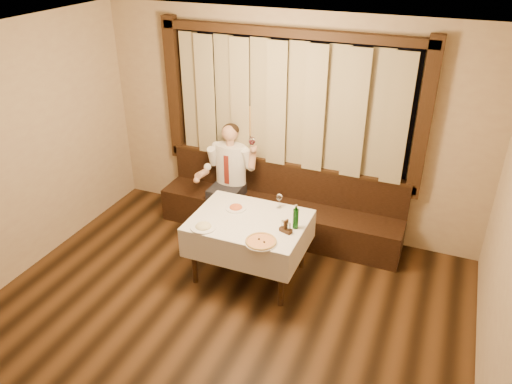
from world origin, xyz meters
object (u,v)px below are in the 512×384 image
at_px(cruet_caddy, 286,228).
at_px(banquette, 280,211).
at_px(pasta_cream, 203,225).
at_px(green_bottle, 296,218).
at_px(pasta_red, 236,206).
at_px(dining_table, 249,227).
at_px(pizza, 261,242).
at_px(seated_man, 229,170).

bearing_deg(cruet_caddy, banquette, 131.16).
bearing_deg(pasta_cream, green_bottle, 22.21).
xyz_separation_m(pasta_red, cruet_caddy, (0.70, -0.25, 0.02)).
relative_size(dining_table, pasta_red, 5.27).
xyz_separation_m(pizza, seated_man, (-0.98, 1.31, 0.05)).
xyz_separation_m(banquette, pasta_cream, (-0.39, -1.37, 0.48)).
height_order(pizza, cruet_caddy, cruet_caddy).
xyz_separation_m(green_bottle, seated_man, (-1.21, 0.91, -0.05)).
xyz_separation_m(dining_table, seated_man, (-0.68, 0.93, 0.17)).
height_order(pasta_red, green_bottle, green_bottle).
xyz_separation_m(dining_table, cruet_caddy, (0.46, -0.09, 0.16)).
bearing_deg(pasta_red, pasta_cream, -106.82).
height_order(dining_table, cruet_caddy, cruet_caddy).
relative_size(pasta_cream, green_bottle, 1.00).
bearing_deg(dining_table, seated_man, 126.22).
bearing_deg(green_bottle, banquette, 117.95).
bearing_deg(dining_table, banquette, 90.00).
bearing_deg(cruet_caddy, dining_table, -172.37).
height_order(pasta_red, cruet_caddy, cruet_caddy).
bearing_deg(banquette, pasta_cream, -105.76).
bearing_deg(green_bottle, pizza, -120.39).
distance_m(pasta_red, green_bottle, 0.78).
distance_m(banquette, pasta_red, 1.02).
bearing_deg(pasta_cream, pizza, -2.50).
xyz_separation_m(dining_table, green_bottle, (0.53, 0.02, 0.23)).
xyz_separation_m(cruet_caddy, seated_man, (-1.15, 1.02, 0.02)).
relative_size(dining_table, pizza, 3.71).
height_order(dining_table, seated_man, seated_man).
bearing_deg(pasta_red, dining_table, -34.13).
height_order(banquette, green_bottle, green_bottle).
xyz_separation_m(pizza, pasta_cream, (-0.68, 0.03, 0.02)).
height_order(pizza, pasta_cream, pasta_cream).
height_order(pasta_cream, green_bottle, green_bottle).
bearing_deg(pasta_cream, cruet_caddy, 17.05).
bearing_deg(cruet_caddy, green_bottle, 77.62).
bearing_deg(banquette, green_bottle, -62.05).
bearing_deg(seated_man, dining_table, -53.78).
relative_size(dining_table, green_bottle, 4.48).
height_order(dining_table, pasta_cream, pasta_cream).
bearing_deg(cruet_caddy, pizza, -101.47).
height_order(banquette, seated_man, seated_man).
bearing_deg(green_bottle, seated_man, 143.16).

